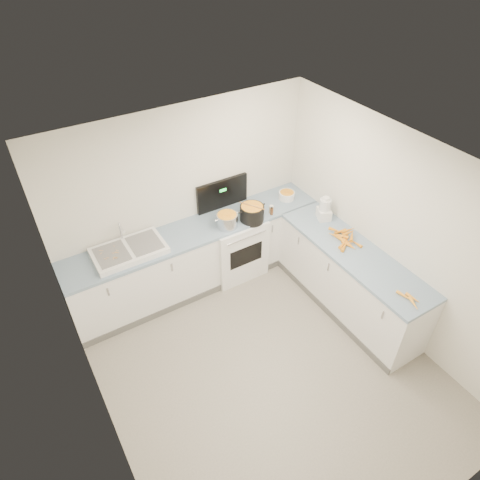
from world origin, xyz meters
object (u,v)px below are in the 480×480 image
spice_jar (271,210)px  food_processor (324,209)px  sink (129,250)px  steel_pot (227,221)px  black_pot (252,214)px  stove (234,244)px  extract_bottle (272,211)px  mixing_bowl (287,195)px

spice_jar → food_processor: size_ratio=0.30×
sink → food_processor: (2.46, -0.67, 0.10)m
spice_jar → food_processor: bearing=-41.6°
sink → steel_pot: (1.28, -0.15, 0.04)m
food_processor → sink: bearing=164.9°
black_pot → food_processor: (0.83, -0.47, 0.05)m
stove → black_pot: size_ratio=4.25×
steel_pot → food_processor: bearing=-23.5°
extract_bottle → spice_jar: (0.02, 0.04, -0.00)m
stove → extract_bottle: (0.47, -0.22, 0.52)m
steel_pot → extract_bottle: 0.65m
stove → sink: stove is taller
sink → food_processor: size_ratio=2.60×
black_pot → extract_bottle: bearing=-9.3°
stove → spice_jar: (0.49, -0.19, 0.52)m
stove → sink: bearing=179.4°
black_pot → spice_jar: size_ratio=3.21×
stove → steel_pot: 0.59m
sink → extract_bottle: 1.94m
steel_pot → black_pot: bearing=-6.6°
sink → food_processor: food_processor is taller
mixing_bowl → extract_bottle: bearing=-152.2°
sink → mixing_bowl: sink is taller
stove → steel_pot: bearing=-141.7°
black_pot → extract_bottle: size_ratio=3.18×
extract_bottle → sink: bearing=172.9°
mixing_bowl → black_pot: bearing=-166.4°
stove → black_pot: bearing=-43.8°
steel_pot → food_processor: (1.18, -0.52, 0.06)m
stove → extract_bottle: 0.73m
sink → extract_bottle: sink is taller
sink → spice_jar: bearing=-5.9°
black_pot → spice_jar: black_pot is taller
mixing_bowl → extract_bottle: mixing_bowl is taller
stove → extract_bottle: bearing=-25.3°
steel_pot → extract_bottle: bearing=-7.8°
spice_jar → extract_bottle: bearing=-118.4°
mixing_bowl → extract_bottle: (-0.41, -0.21, -0.00)m
stove → mixing_bowl: 1.02m
stove → spice_jar: size_ratio=13.67×
stove → sink: size_ratio=1.58×
extract_bottle → steel_pot: bearing=172.2°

